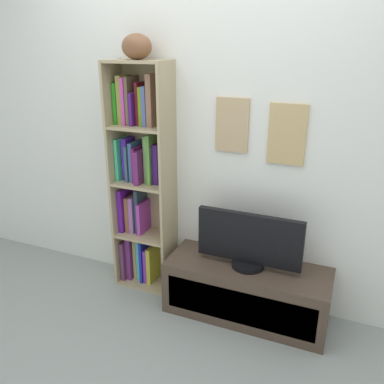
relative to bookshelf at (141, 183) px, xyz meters
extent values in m
cube|color=silver|center=(0.46, 0.13, 0.34)|extent=(4.80, 0.06, 2.37)
cube|color=tan|center=(0.66, 0.09, 0.47)|extent=(0.23, 0.02, 0.36)
cube|color=#CFB591|center=(0.66, 0.08, 0.47)|extent=(0.18, 0.01, 0.31)
cube|color=tan|center=(1.03, 0.09, 0.43)|extent=(0.24, 0.02, 0.39)
cube|color=slate|center=(1.03, 0.08, 0.43)|extent=(0.19, 0.01, 0.34)
cube|color=tan|center=(-0.18, -0.03, 0.02)|extent=(0.02, 0.26, 1.71)
cube|color=tan|center=(0.24, -0.03, 0.02)|extent=(0.02, 0.26, 1.71)
cube|color=tan|center=(0.03, 0.09, 0.02)|extent=(0.44, 0.01, 1.71)
cube|color=tan|center=(0.03, -0.03, -0.83)|extent=(0.40, 0.25, 0.02)
cube|color=tan|center=(0.03, -0.03, -0.41)|extent=(0.40, 0.25, 0.02)
cube|color=tan|center=(0.03, -0.03, 0.01)|extent=(0.40, 0.25, 0.02)
cube|color=tan|center=(0.03, -0.03, 0.43)|extent=(0.40, 0.25, 0.02)
cube|color=tan|center=(0.03, -0.03, 0.86)|extent=(0.40, 0.25, 0.02)
cube|color=#5F3457|center=(-0.14, -0.02, -0.66)|extent=(0.03, 0.21, 0.33)
cube|color=#6A296D|center=(-0.10, 0.00, -0.64)|extent=(0.04, 0.18, 0.36)
cube|color=tan|center=(-0.06, 0.02, -0.65)|extent=(0.03, 0.14, 0.34)
cube|color=#4FC5C7|center=(-0.03, 0.01, -0.65)|extent=(0.04, 0.15, 0.33)
cube|color=#1A2BB1|center=(0.01, 0.00, -0.64)|extent=(0.02, 0.18, 0.35)
cube|color=purple|center=(0.04, 0.00, -0.68)|extent=(0.03, 0.17, 0.28)
cube|color=gold|center=(0.07, 0.00, -0.67)|extent=(0.03, 0.18, 0.30)
cube|color=#591899|center=(-0.14, -0.01, -0.23)|extent=(0.04, 0.19, 0.34)
cube|color=brown|center=(-0.10, 0.01, -0.26)|extent=(0.03, 0.16, 0.28)
cube|color=#925CA1|center=(-0.06, 0.00, -0.26)|extent=(0.03, 0.17, 0.29)
cube|color=#2B4052|center=(-0.02, 0.01, -0.23)|extent=(0.03, 0.15, 0.35)
cube|color=purple|center=(0.01, 0.00, -0.28)|extent=(0.03, 0.18, 0.25)
cube|color=#3EC284|center=(-0.15, 0.00, 0.17)|extent=(0.02, 0.18, 0.31)
cube|color=#5025BB|center=(-0.11, 0.02, 0.17)|extent=(0.04, 0.13, 0.31)
cube|color=#355264|center=(-0.07, 0.00, 0.15)|extent=(0.02, 0.18, 0.27)
cube|color=#3A5F91|center=(-0.04, 0.01, 0.16)|extent=(0.03, 0.16, 0.29)
cube|color=#6E1B61|center=(-0.01, 0.00, 0.15)|extent=(0.03, 0.18, 0.26)
cube|color=#64215F|center=(0.03, -0.02, 0.14)|extent=(0.04, 0.21, 0.24)
cube|color=#76AA5D|center=(0.07, 0.02, 0.19)|extent=(0.04, 0.13, 0.35)
cube|color=#59943E|center=(0.11, 0.00, 0.20)|extent=(0.03, 0.17, 0.36)
cube|color=#3A176A|center=(0.15, 0.02, 0.16)|extent=(0.04, 0.14, 0.29)
cube|color=#26861C|center=(-0.15, 0.01, 0.58)|extent=(0.03, 0.16, 0.28)
cube|color=olive|center=(-0.11, 0.01, 0.60)|extent=(0.04, 0.16, 0.34)
cube|color=#C640A6|center=(-0.07, 0.00, 0.60)|extent=(0.02, 0.18, 0.33)
cube|color=brown|center=(-0.04, 0.00, 0.60)|extent=(0.02, 0.17, 0.33)
cube|color=#441870|center=(-0.01, 0.00, 0.55)|extent=(0.02, 0.18, 0.22)
cube|color=maroon|center=(0.02, 0.02, 0.58)|extent=(0.02, 0.14, 0.29)
cube|color=#66931C|center=(0.05, 0.01, 0.57)|extent=(0.03, 0.15, 0.26)
cube|color=#4B5B95|center=(0.09, 0.01, 0.57)|extent=(0.03, 0.16, 0.27)
cube|color=#89614B|center=(0.13, 0.01, 0.61)|extent=(0.04, 0.16, 0.35)
ellipsoid|color=brown|center=(0.03, -0.03, 0.96)|extent=(0.29, 0.25, 0.16)
cube|color=#47372C|center=(0.87, -0.11, -0.64)|extent=(1.12, 0.42, 0.39)
cube|color=#332820|center=(0.87, -0.32, -0.64)|extent=(1.00, 0.01, 0.25)
cylinder|color=black|center=(0.87, -0.11, -0.43)|extent=(0.22, 0.22, 0.04)
cube|color=black|center=(0.87, -0.11, -0.24)|extent=(0.71, 0.04, 0.35)
cube|color=#292E3E|center=(0.87, -0.12, -0.24)|extent=(0.67, 0.01, 0.31)
camera|label=1|loc=(1.44, -2.44, 0.98)|focal=37.33mm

